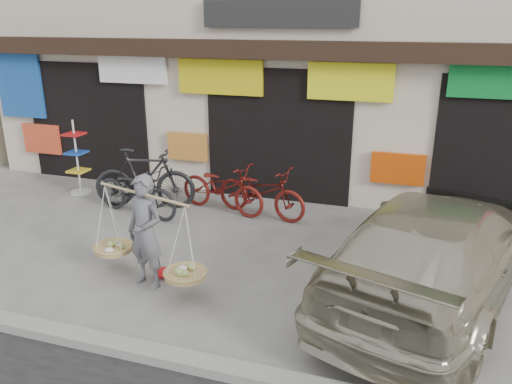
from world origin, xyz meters
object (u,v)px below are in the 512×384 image
(suv, at_px, (436,248))
(display_rack, at_px, (78,164))
(street_vendor, at_px, (146,236))
(bike_3, at_px, (222,187))
(bike_0, at_px, (137,190))
(bike_2, at_px, (261,191))
(bike_1, at_px, (144,178))

(suv, bearing_deg, display_rack, 0.97)
(street_vendor, height_order, bike_3, street_vendor)
(street_vendor, relative_size, bike_3, 1.01)
(bike_0, relative_size, bike_3, 1.01)
(bike_2, relative_size, display_rack, 1.18)
(display_rack, bearing_deg, bike_3, -1.48)
(bike_2, height_order, bike_3, same)
(bike_3, bearing_deg, street_vendor, -165.13)
(street_vendor, bearing_deg, bike_2, 92.27)
(street_vendor, relative_size, bike_2, 1.01)
(street_vendor, xyz_separation_m, bike_1, (-1.59, 2.74, -0.15))
(street_vendor, xyz_separation_m, bike_3, (-0.04, 3.01, -0.26))
(display_rack, bearing_deg, bike_0, -22.24)
(bike_3, bearing_deg, bike_2, -75.95)
(display_rack, bearing_deg, bike_2, -1.20)
(bike_2, relative_size, suv, 0.36)
(suv, relative_size, display_rack, 3.29)
(suv, bearing_deg, bike_0, 2.97)
(bike_0, bearing_deg, bike_1, 19.91)
(suv, bearing_deg, bike_2, -16.37)
(bike_0, relative_size, suv, 0.36)
(street_vendor, xyz_separation_m, bike_0, (-1.54, 2.33, -0.25))
(bike_2, bearing_deg, street_vendor, -179.94)
(street_vendor, height_order, suv, street_vendor)
(bike_0, distance_m, display_rack, 2.03)
(bike_0, xyz_separation_m, display_rack, (-1.87, 0.77, 0.14))
(street_vendor, bearing_deg, suv, 29.70)
(bike_1, height_order, suv, suv)
(street_vendor, height_order, bike_1, street_vendor)
(bike_0, distance_m, bike_1, 0.42)
(bike_0, relative_size, display_rack, 1.19)
(bike_1, bearing_deg, bike_3, -93.20)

